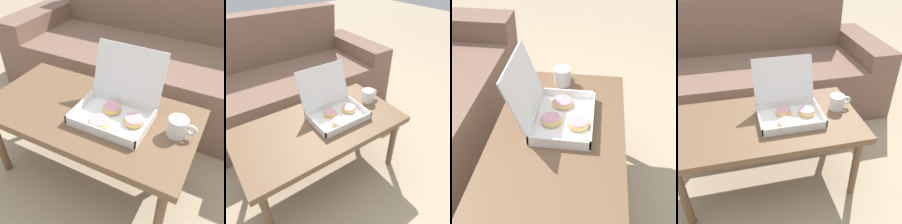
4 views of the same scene
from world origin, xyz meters
The scene contains 4 objects.
ground_plane centered at (0.00, 0.00, 0.00)m, with size 12.00×12.00×0.00m, color tan.
coffee_table centered at (0.00, -0.11, 0.43)m, with size 1.08×0.57×0.48m.
pastry_box centered at (0.14, -0.08, 0.53)m, with size 0.36×0.35×0.30m.
coffee_mug centered at (0.44, -0.08, 0.52)m, with size 0.13×0.09×0.09m.
Camera 3 is at (-0.93, -0.25, 1.38)m, focal length 50.00 mm.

